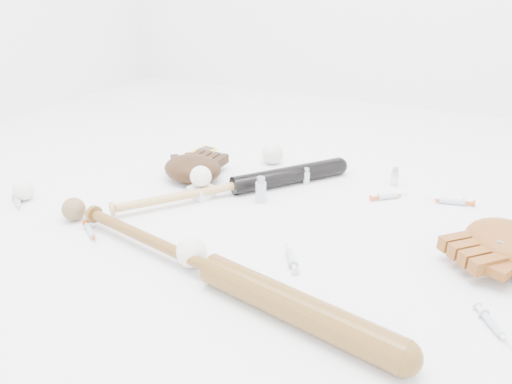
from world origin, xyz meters
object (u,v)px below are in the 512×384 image
at_px(glove_dark, 193,168).
at_px(pedestal, 202,192).
at_px(bat_dark, 236,186).
at_px(bat_wood, 214,270).

bearing_deg(glove_dark, pedestal, -46.36).
distance_m(bat_dark, pedestal, 0.11).
bearing_deg(pedestal, bat_wood, -54.70).
height_order(bat_wood, pedestal, bat_wood).
bearing_deg(bat_dark, bat_wood, -118.88).
bearing_deg(glove_dark, bat_dark, -11.23).
relative_size(bat_wood, glove_dark, 4.04).
xyz_separation_m(bat_wood, glove_dark, (-0.38, 0.50, 0.01)).
xyz_separation_m(bat_wood, pedestal, (-0.28, 0.39, -0.02)).
bearing_deg(bat_dark, pedestal, 165.26).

